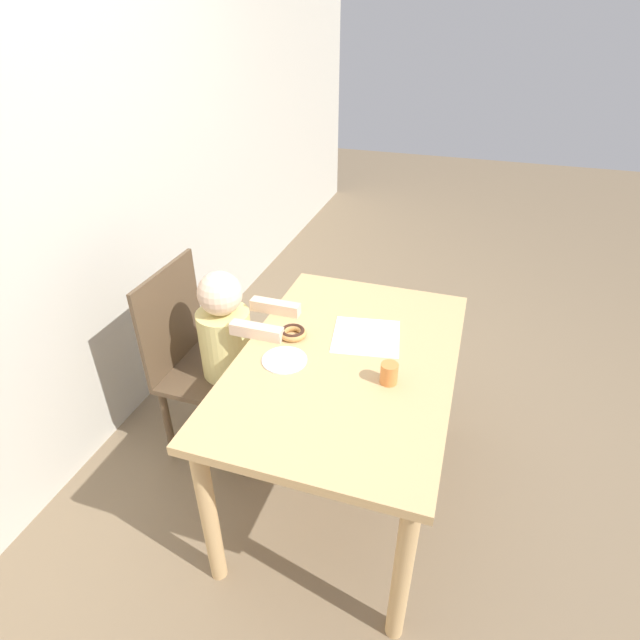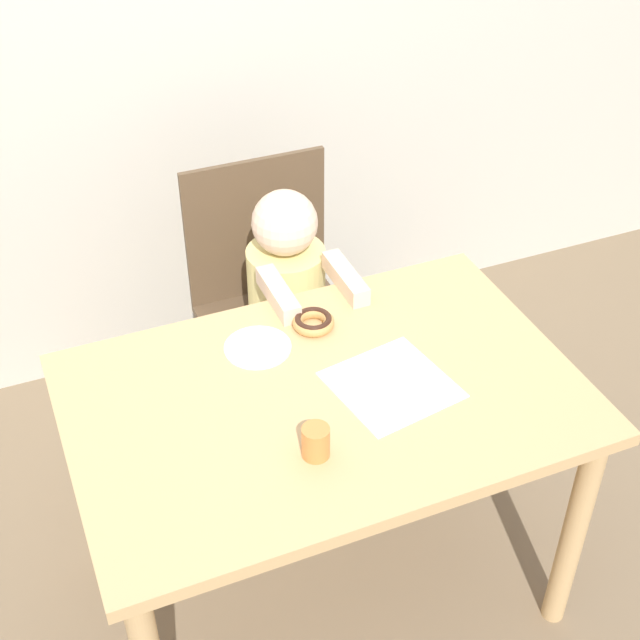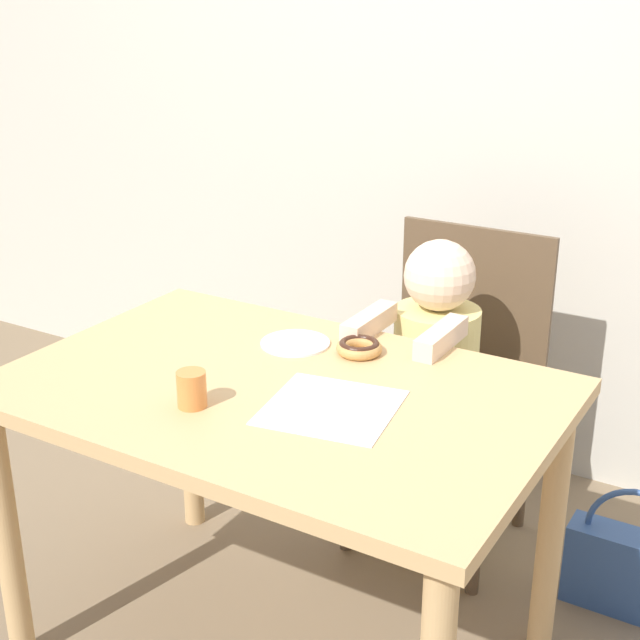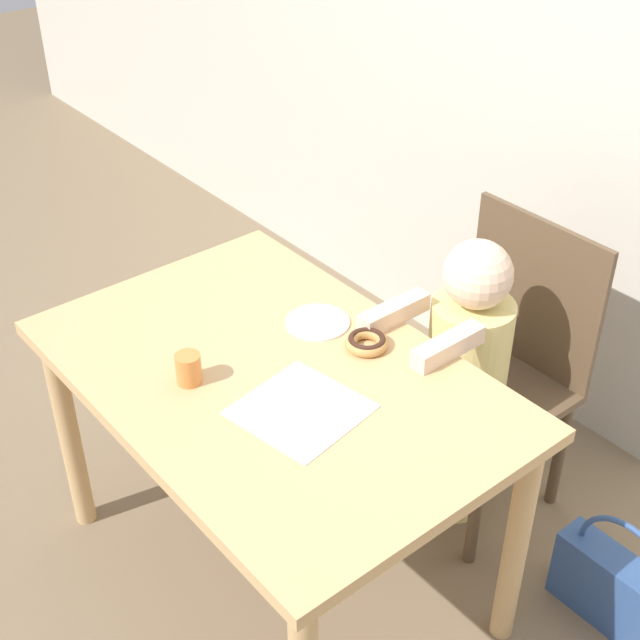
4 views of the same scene
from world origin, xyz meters
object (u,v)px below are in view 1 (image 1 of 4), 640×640
(child_figure, at_px, (229,362))
(donut, at_px, (293,332))
(chair, at_px, (203,359))
(handbag, at_px, (278,352))
(cup, at_px, (389,373))

(child_figure, bearing_deg, donut, -98.95)
(chair, bearing_deg, child_figure, -90.00)
(chair, bearing_deg, donut, -96.40)
(handbag, xyz_separation_m, cup, (-0.79, -0.76, 0.63))
(donut, xyz_separation_m, handbag, (0.63, 0.34, -0.61))
(cup, bearing_deg, donut, 68.45)
(handbag, bearing_deg, chair, 168.00)
(cup, bearing_deg, chair, 76.19)
(chair, xyz_separation_m, donut, (-0.05, -0.47, 0.28))
(chair, distance_m, handbag, 0.68)
(chair, distance_m, child_figure, 0.14)
(handbag, bearing_deg, cup, -136.11)
(donut, relative_size, cup, 1.40)
(child_figure, bearing_deg, handbag, 1.20)
(donut, bearing_deg, cup, -111.55)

